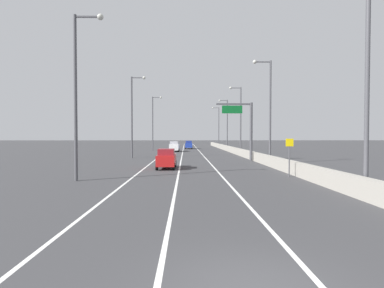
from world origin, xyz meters
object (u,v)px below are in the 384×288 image
at_px(speed_advisory_sign, 289,154).
at_px(lamp_post_right_second, 268,105).
at_px(overhead_sign_gantry, 245,124).
at_px(lamp_post_left_far, 154,120).
at_px(lamp_post_right_near, 363,70).
at_px(lamp_post_left_mid, 133,112).
at_px(lamp_post_right_fourth, 226,121).
at_px(lamp_post_right_third, 239,116).
at_px(lamp_post_right_fifth, 218,124).
at_px(car_blue_2, 189,145).
at_px(car_white_1, 174,146).
at_px(car_red_0, 167,159).
at_px(lamp_post_left_near, 79,87).

relative_size(speed_advisory_sign, lamp_post_right_second, 0.25).
bearing_deg(overhead_sign_gantry, lamp_post_left_far, 117.69).
xyz_separation_m(lamp_post_right_near, lamp_post_left_mid, (-16.90, 28.57, 0.00)).
distance_m(lamp_post_right_fourth, lamp_post_left_mid, 32.74).
xyz_separation_m(lamp_post_right_third, lamp_post_right_fifth, (0.23, 37.62, 0.00)).
bearing_deg(car_blue_2, speed_advisory_sign, -82.21).
bearing_deg(lamp_post_right_third, car_blue_2, 110.10).
bearing_deg(lamp_post_right_fifth, lamp_post_left_far, -124.66).
bearing_deg(car_white_1, car_red_0, -89.23).
relative_size(speed_advisory_sign, lamp_post_left_far, 0.25).
bearing_deg(lamp_post_left_far, lamp_post_left_near, -90.77).
bearing_deg(lamp_post_right_fourth, lamp_post_right_fifth, 89.91).
bearing_deg(lamp_post_left_far, overhead_sign_gantry, -62.31).
bearing_deg(car_red_0, lamp_post_left_near, -124.88).
xyz_separation_m(lamp_post_right_fifth, lamp_post_left_near, (-17.26, -69.23, 0.00)).
height_order(lamp_post_right_near, lamp_post_left_far, same).
distance_m(overhead_sign_gantry, car_blue_2, 38.80).
bearing_deg(lamp_post_right_near, lamp_post_left_near, 160.48).
height_order(car_red_0, car_blue_2, car_blue_2).
distance_m(lamp_post_right_second, lamp_post_left_far, 36.26).
bearing_deg(lamp_post_right_second, overhead_sign_gantry, 111.81).
distance_m(lamp_post_right_third, lamp_post_left_far, 21.28).
height_order(lamp_post_right_fifth, car_red_0, lamp_post_right_fifth).
height_order(lamp_post_right_near, lamp_post_right_second, same).
height_order(lamp_post_left_far, car_red_0, lamp_post_left_far).
bearing_deg(lamp_post_left_near, lamp_post_left_mid, 89.95).
bearing_deg(lamp_post_right_near, lamp_post_left_far, 107.70).
bearing_deg(lamp_post_left_mid, lamp_post_right_fifth, 69.72).
bearing_deg(car_blue_2, lamp_post_left_mid, -104.43).
distance_m(lamp_post_left_near, car_red_0, 11.51).
bearing_deg(lamp_post_left_mid, lamp_post_right_second, -29.86).
distance_m(lamp_post_right_fourth, car_white_1, 16.14).
xyz_separation_m(overhead_sign_gantry, lamp_post_right_second, (1.75, -4.37, 1.97)).
bearing_deg(lamp_post_right_third, car_red_0, -115.80).
distance_m(car_red_0, car_blue_2, 47.06).
relative_size(lamp_post_right_second, lamp_post_left_far, 1.00).
distance_m(lamp_post_right_second, car_blue_2, 43.61).
distance_m(overhead_sign_gantry, car_white_1, 26.25).
xyz_separation_m(lamp_post_right_fourth, car_blue_2, (-8.82, 4.76, -5.68)).
height_order(lamp_post_right_near, lamp_post_right_fourth, same).
relative_size(lamp_post_right_near, car_red_0, 2.82).
height_order(lamp_post_left_far, car_white_1, lamp_post_left_far).
bearing_deg(speed_advisory_sign, car_blue_2, 97.79).
relative_size(lamp_post_left_near, car_blue_2, 2.49).
xyz_separation_m(overhead_sign_gantry, car_red_0, (-9.56, -8.98, -3.75)).
xyz_separation_m(car_white_1, car_blue_2, (3.14, 14.02, -0.05)).
relative_size(speed_advisory_sign, lamp_post_right_near, 0.25).
distance_m(lamp_post_right_near, lamp_post_left_near, 17.96).
height_order(overhead_sign_gantry, lamp_post_right_fifth, lamp_post_right_fifth).
height_order(lamp_post_left_near, car_red_0, lamp_post_left_near).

